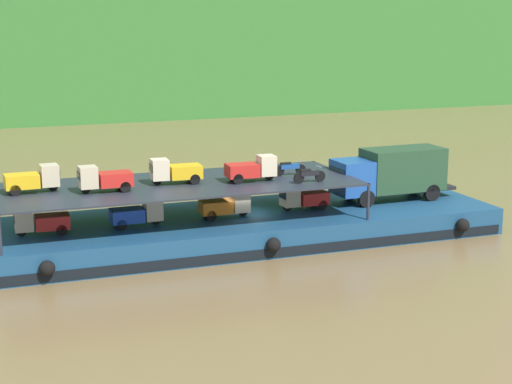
{
  "coord_description": "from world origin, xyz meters",
  "views": [
    {
      "loc": [
        -15.72,
        -43.48,
        12.86
      ],
      "look_at": [
        0.66,
        0.0,
        2.7
      ],
      "focal_mm": 59.87,
      "sensor_mm": 36.0,
      "label": 1
    }
  ],
  "objects_px": {
    "mini_truck_lower_mid": "(226,205)",
    "mini_truck_upper_bow": "(252,169)",
    "mini_truck_lower_stern": "(41,221)",
    "mini_truck_upper_fore": "(175,171)",
    "mini_truck_upper_stern": "(33,179)",
    "covered_lorry": "(391,172)",
    "cargo_barge": "(245,227)",
    "motorcycle_upper_port": "(309,175)",
    "motorcycle_upper_centre": "(290,168)",
    "mini_truck_lower_fore": "(303,197)",
    "mini_truck_upper_mid": "(104,179)",
    "mini_truck_lower_aft": "(137,213)"
  },
  "relations": [
    {
      "from": "mini_truck_upper_fore",
      "to": "mini_truck_upper_bow",
      "type": "bearing_deg",
      "value": -11.4
    },
    {
      "from": "covered_lorry",
      "to": "mini_truck_upper_bow",
      "type": "height_order",
      "value": "mini_truck_upper_bow"
    },
    {
      "from": "covered_lorry",
      "to": "mini_truck_lower_aft",
      "type": "height_order",
      "value": "covered_lorry"
    },
    {
      "from": "mini_truck_lower_aft",
      "to": "mini_truck_lower_mid",
      "type": "height_order",
      "value": "same"
    },
    {
      "from": "mini_truck_upper_fore",
      "to": "motorcycle_upper_port",
      "type": "relative_size",
      "value": 1.46
    },
    {
      "from": "cargo_barge",
      "to": "covered_lorry",
      "type": "distance_m",
      "value": 9.61
    },
    {
      "from": "mini_truck_lower_fore",
      "to": "motorcycle_upper_port",
      "type": "relative_size",
      "value": 1.46
    },
    {
      "from": "mini_truck_lower_stern",
      "to": "mini_truck_upper_fore",
      "type": "height_order",
      "value": "mini_truck_upper_fore"
    },
    {
      "from": "covered_lorry",
      "to": "mini_truck_lower_aft",
      "type": "distance_m",
      "value": 15.55
    },
    {
      "from": "motorcycle_upper_centre",
      "to": "motorcycle_upper_port",
      "type": "bearing_deg",
      "value": -84.3
    },
    {
      "from": "mini_truck_upper_stern",
      "to": "mini_truck_upper_fore",
      "type": "xyz_separation_m",
      "value": [
        7.39,
        -0.46,
        0.0
      ]
    },
    {
      "from": "covered_lorry",
      "to": "mini_truck_lower_mid",
      "type": "height_order",
      "value": "covered_lorry"
    },
    {
      "from": "covered_lorry",
      "to": "cargo_barge",
      "type": "bearing_deg",
      "value": -179.06
    },
    {
      "from": "mini_truck_upper_fore",
      "to": "mini_truck_upper_bow",
      "type": "relative_size",
      "value": 1.01
    },
    {
      "from": "mini_truck_lower_aft",
      "to": "mini_truck_lower_fore",
      "type": "relative_size",
      "value": 0.99
    },
    {
      "from": "cargo_barge",
      "to": "mini_truck_lower_stern",
      "type": "relative_size",
      "value": 10.26
    },
    {
      "from": "mini_truck_lower_aft",
      "to": "mini_truck_lower_fore",
      "type": "xyz_separation_m",
      "value": [
        9.7,
        0.4,
        0.0
      ]
    },
    {
      "from": "mini_truck_lower_aft",
      "to": "mini_truck_lower_mid",
      "type": "xyz_separation_m",
      "value": [
        4.97,
        0.19,
        0.0
      ]
    },
    {
      "from": "mini_truck_lower_aft",
      "to": "motorcycle_upper_centre",
      "type": "distance_m",
      "value": 9.08
    },
    {
      "from": "mini_truck_lower_mid",
      "to": "mini_truck_upper_bow",
      "type": "xyz_separation_m",
      "value": [
        1.4,
        -0.38,
        2.0
      ]
    },
    {
      "from": "mini_truck_lower_mid",
      "to": "mini_truck_upper_stern",
      "type": "distance_m",
      "value": 10.33
    },
    {
      "from": "mini_truck_lower_mid",
      "to": "motorcycle_upper_centre",
      "type": "xyz_separation_m",
      "value": [
        3.93,
        0.35,
        1.74
      ]
    },
    {
      "from": "mini_truck_upper_mid",
      "to": "motorcycle_upper_centre",
      "type": "distance_m",
      "value": 10.6
    },
    {
      "from": "cargo_barge",
      "to": "motorcycle_upper_port",
      "type": "height_order",
      "value": "motorcycle_upper_port"
    },
    {
      "from": "mini_truck_lower_fore",
      "to": "mini_truck_upper_fore",
      "type": "relative_size",
      "value": 1.0
    },
    {
      "from": "covered_lorry",
      "to": "motorcycle_upper_centre",
      "type": "xyz_separation_m",
      "value": [
        -6.61,
        -0.13,
        0.74
      ]
    },
    {
      "from": "covered_lorry",
      "to": "mini_truck_lower_stern",
      "type": "xyz_separation_m",
      "value": [
        -20.46,
        -0.61,
        -1.0
      ]
    },
    {
      "from": "mini_truck_lower_mid",
      "to": "mini_truck_upper_fore",
      "type": "relative_size",
      "value": 1.0
    },
    {
      "from": "mini_truck_lower_fore",
      "to": "motorcycle_upper_centre",
      "type": "bearing_deg",
      "value": 170.03
    },
    {
      "from": "mini_truck_upper_mid",
      "to": "mini_truck_upper_fore",
      "type": "distance_m",
      "value": 4.01
    },
    {
      "from": "mini_truck_lower_aft",
      "to": "motorcycle_upper_centre",
      "type": "relative_size",
      "value": 1.45
    },
    {
      "from": "mini_truck_upper_stern",
      "to": "motorcycle_upper_port",
      "type": "height_order",
      "value": "mini_truck_upper_stern"
    },
    {
      "from": "covered_lorry",
      "to": "motorcycle_upper_centre",
      "type": "distance_m",
      "value": 6.65
    },
    {
      "from": "cargo_barge",
      "to": "covered_lorry",
      "type": "bearing_deg",
      "value": 0.94
    },
    {
      "from": "mini_truck_lower_aft",
      "to": "mini_truck_upper_bow",
      "type": "bearing_deg",
      "value": -1.76
    },
    {
      "from": "mini_truck_lower_stern",
      "to": "mini_truck_lower_aft",
      "type": "height_order",
      "value": "same"
    },
    {
      "from": "mini_truck_lower_fore",
      "to": "motorcycle_upper_port",
      "type": "xyz_separation_m",
      "value": [
        -0.58,
        -2.07,
        1.74
      ]
    },
    {
      "from": "covered_lorry",
      "to": "mini_truck_lower_mid",
      "type": "bearing_deg",
      "value": -177.4
    },
    {
      "from": "motorcycle_upper_centre",
      "to": "mini_truck_upper_mid",
      "type": "bearing_deg",
      "value": -176.63
    },
    {
      "from": "mini_truck_lower_mid",
      "to": "mini_truck_lower_fore",
      "type": "bearing_deg",
      "value": 2.56
    },
    {
      "from": "mini_truck_upper_fore",
      "to": "mini_truck_lower_fore",
      "type": "bearing_deg",
      "value": -1.78
    },
    {
      "from": "covered_lorry",
      "to": "mini_truck_upper_stern",
      "type": "xyz_separation_m",
      "value": [
        -20.64,
        0.42,
        1.0
      ]
    },
    {
      "from": "mini_truck_lower_fore",
      "to": "mini_truck_upper_bow",
      "type": "bearing_deg",
      "value": -169.87
    },
    {
      "from": "mini_truck_lower_stern",
      "to": "mini_truck_upper_bow",
      "type": "height_order",
      "value": "mini_truck_upper_bow"
    },
    {
      "from": "cargo_barge",
      "to": "covered_lorry",
      "type": "xyz_separation_m",
      "value": [
        9.29,
        0.15,
        2.44
      ]
    },
    {
      "from": "mini_truck_upper_fore",
      "to": "motorcycle_upper_centre",
      "type": "bearing_deg",
      "value": -0.78
    },
    {
      "from": "mini_truck_upper_fore",
      "to": "mini_truck_upper_mid",
      "type": "bearing_deg",
      "value": -169.74
    },
    {
      "from": "covered_lorry",
      "to": "mini_truck_upper_stern",
      "type": "relative_size",
      "value": 2.85
    },
    {
      "from": "mini_truck_lower_stern",
      "to": "motorcycle_upper_centre",
      "type": "relative_size",
      "value": 1.46
    },
    {
      "from": "mini_truck_lower_stern",
      "to": "mini_truck_lower_mid",
      "type": "distance_m",
      "value": 9.93
    }
  ]
}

